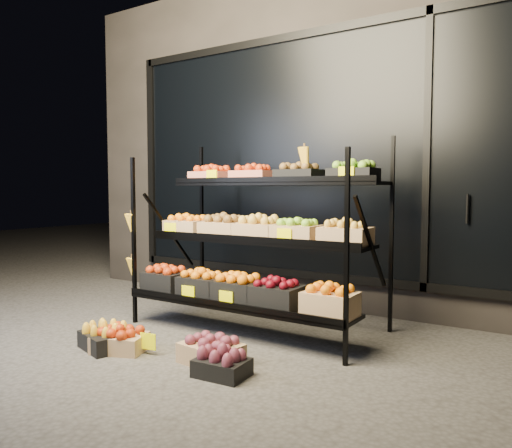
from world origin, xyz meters
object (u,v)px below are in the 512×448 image
Objects in this scene: floor_crate_midleft at (104,337)px; floor_crate_midright at (211,350)px; display_rack at (253,239)px; floor_crate_left at (120,339)px.

floor_crate_midright is (0.87, 0.20, 0.01)m from floor_crate_midleft.
display_rack is 4.89× the size of floor_crate_left.
floor_crate_left is 1.01× the size of floor_crate_midright.
floor_crate_left is 0.14m from floor_crate_midleft.
floor_crate_midleft is (-0.65, -1.09, -0.70)m from display_rack.
floor_crate_midleft is at bearing -160.03° from floor_crate_midright.
display_rack is at bearing 76.28° from floor_crate_midleft.
floor_crate_midright is at bearing 29.93° from floor_crate_midleft.
display_rack reaches higher than floor_crate_midright.
floor_crate_midright is (0.74, 0.17, 0.01)m from floor_crate_left.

